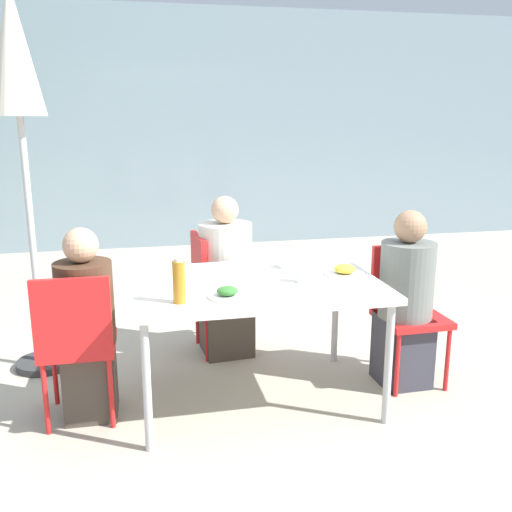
{
  "coord_description": "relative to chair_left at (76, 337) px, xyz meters",
  "views": [
    {
      "loc": [
        -0.66,
        -3.1,
        1.68
      ],
      "look_at": [
        0.0,
        0.0,
        0.9
      ],
      "focal_mm": 40.0,
      "sensor_mm": 36.0,
      "label": 1
    }
  ],
  "objects": [
    {
      "name": "ground_plane",
      "position": [
        1.01,
        0.07,
        -0.51
      ],
      "size": [
        24.0,
        24.0,
        0.0
      ],
      "primitive_type": "plane",
      "color": "#B2A893"
    },
    {
      "name": "building_facade",
      "position": [
        1.01,
        4.5,
        0.99
      ],
      "size": [
        10.0,
        0.2,
        3.0
      ],
      "color": "gray",
      "rests_on": "ground"
    },
    {
      "name": "dining_table",
      "position": [
        1.01,
        0.07,
        0.18
      ],
      "size": [
        1.42,
        0.97,
        0.75
      ],
      "color": "silver",
      "rests_on": "ground"
    },
    {
      "name": "chair_left",
      "position": [
        0.0,
        0.0,
        0.0
      ],
      "size": [
        0.41,
        0.41,
        0.87
      ],
      "rotation": [
        0.0,
        0.0,
        -0.01
      ],
      "color": "red",
      "rests_on": "ground"
    },
    {
      "name": "person_left",
      "position": [
        0.05,
        0.08,
        0.01
      ],
      "size": [
        0.31,
        0.31,
        1.1
      ],
      "rotation": [
        0.0,
        0.0,
        -0.01
      ],
      "color": "#473D33",
      "rests_on": "ground"
    },
    {
      "name": "chair_right",
      "position": [
        2.02,
        0.17,
        0.0
      ],
      "size": [
        0.41,
        0.41,
        0.87
      ],
      "rotation": [
        0.0,
        0.0,
        -3.12
      ],
      "color": "red",
      "rests_on": "ground"
    },
    {
      "name": "person_right",
      "position": [
        1.97,
        0.09,
        0.02
      ],
      "size": [
        0.33,
        0.33,
        1.12
      ],
      "rotation": [
        0.0,
        0.0,
        -3.12
      ],
      "color": "#383842",
      "rests_on": "ground"
    },
    {
      "name": "chair_far",
      "position": [
        0.87,
        0.85,
        0.0
      ],
      "size": [
        0.43,
        0.43,
        0.87
      ],
      "rotation": [
        0.0,
        0.0,
        -1.49
      ],
      "color": "red",
      "rests_on": "ground"
    },
    {
      "name": "person_far",
      "position": [
        0.95,
        0.8,
        0.02
      ],
      "size": [
        0.37,
        0.37,
        1.14
      ],
      "rotation": [
        0.0,
        0.0,
        -1.49
      ],
      "color": "#473D33",
      "rests_on": "ground"
    },
    {
      "name": "closed_umbrella",
      "position": [
        -0.32,
        0.81,
        1.38
      ],
      "size": [
        0.36,
        0.36,
        2.47
      ],
      "color": "#333333",
      "rests_on": "ground"
    },
    {
      "name": "plate_0",
      "position": [
        1.56,
        0.08,
        0.26
      ],
      "size": [
        0.24,
        0.24,
        0.07
      ],
      "color": "white",
      "rests_on": "dining_table"
    },
    {
      "name": "plate_1",
      "position": [
        0.8,
        -0.2,
        0.26
      ],
      "size": [
        0.21,
        0.21,
        0.06
      ],
      "color": "white",
      "rests_on": "dining_table"
    },
    {
      "name": "bottle",
      "position": [
        0.55,
        -0.24,
        0.35
      ],
      "size": [
        0.07,
        0.07,
        0.24
      ],
      "color": "#B7751E",
      "rests_on": "dining_table"
    },
    {
      "name": "drinking_cup",
      "position": [
        1.27,
        -0.01,
        0.28
      ],
      "size": [
        0.08,
        0.08,
        0.1
      ],
      "color": "white",
      "rests_on": "dining_table"
    },
    {
      "name": "salad_bowl",
      "position": [
        1.29,
        0.33,
        0.26
      ],
      "size": [
        0.16,
        0.16,
        0.05
      ],
      "color": "white",
      "rests_on": "dining_table"
    }
  ]
}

